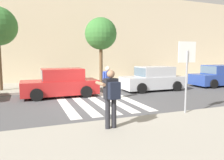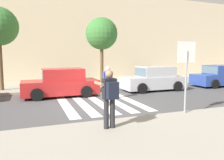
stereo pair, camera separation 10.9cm
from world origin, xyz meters
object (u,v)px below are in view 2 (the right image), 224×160
Objects in this scene: photographer_with_backpack at (110,94)px; street_tree_center at (102,34)px; parked_car_blue at (220,76)px; parked_car_red at (61,83)px; parked_car_silver at (154,79)px; pedestrian_crossing at (108,81)px; stop_sign at (186,61)px.

street_tree_center is (2.71, 9.10, 2.60)m from photographer_with_backpack.
street_tree_center is at bearing 161.79° from parked_car_blue.
parked_car_red and parked_car_silver have the same top height.
pedestrian_crossing is (1.53, 4.51, -0.19)m from photographer_with_backpack.
stop_sign is at bearing -86.49° from street_tree_center.
photographer_with_backpack is 1.00× the size of pedestrian_crossing.
stop_sign reaches higher than parked_car_red.
parked_car_silver is 1.00× the size of parked_car_blue.
parked_car_blue is (9.46, 1.87, -0.25)m from pedestrian_crossing.
stop_sign is 0.64× the size of parked_car_red.
parked_car_blue is at bearing -0.00° from parked_car_red.
photographer_with_backpack is at bearing -85.03° from parked_car_red.
photographer_with_backpack is 0.42× the size of parked_car_blue.
stop_sign is 1.53× the size of photographer_with_backpack.
parked_car_silver is (5.93, -0.00, 0.00)m from parked_car_red.
stop_sign is 6.98m from parked_car_red.
parked_car_silver is at bearing 69.36° from stop_sign.
pedestrian_crossing reaches higher than parked_car_silver.
pedestrian_crossing is (-1.69, 3.85, -1.09)m from stop_sign.
parked_car_red is 1.00× the size of parked_car_blue.
photographer_with_backpack is 9.85m from street_tree_center.
parked_car_silver is 0.86× the size of street_tree_center.
street_tree_center is at bearing 39.91° from parked_car_red.
street_tree_center is (-0.52, 8.45, 1.70)m from stop_sign.
street_tree_center reaches higher than parked_car_silver.
parked_car_red is at bearing 180.00° from parked_car_blue.
stop_sign is 6.26m from parked_car_silver.
parked_car_blue is at bearing -18.21° from street_tree_center.
pedestrian_crossing is 9.65m from parked_car_blue.
parked_car_silver is at bearing 49.86° from photographer_with_backpack.
stop_sign is 3.41m from photographer_with_backpack.
photographer_with_backpack is at bearing -149.89° from parked_car_blue.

